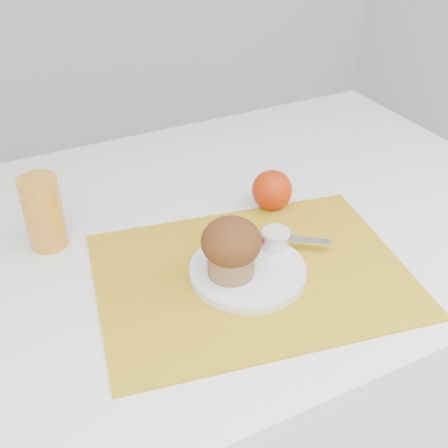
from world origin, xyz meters
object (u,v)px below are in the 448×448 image
table (220,367)px  muffin (231,247)px  plate (248,271)px  orange (272,190)px  juice_glass (43,213)px

table → muffin: 0.47m
table → plate: plate is taller
plate → muffin: 0.06m
table → muffin: (-0.06, -0.15, 0.44)m
table → orange: size_ratio=16.44×
juice_glass → muffin: juice_glass is taller
table → plate: 0.42m
plate → juice_glass: juice_glass is taller
plate → orange: 0.21m
muffin → plate: bearing=-2.3°
orange → muffin: bearing=-136.6°
table → muffin: size_ratio=12.94×
orange → juice_glass: size_ratio=0.58×
plate → muffin: size_ratio=1.93×
plate → juice_glass: bearing=138.5°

